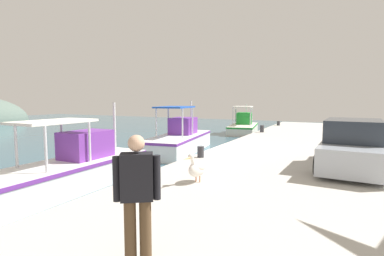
% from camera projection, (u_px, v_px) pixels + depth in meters
% --- Properties ---
extents(quay_pier, '(36.00, 10.00, 0.80)m').
position_uv_depth(quay_pier, '(334.00, 169.00, 10.82)').
color(quay_pier, '#BCB7AD').
rests_on(quay_pier, ground).
extents(fishing_boat_second, '(6.04, 2.01, 2.88)m').
position_uv_depth(fishing_boat_second, '(72.00, 169.00, 9.81)').
color(fishing_boat_second, white).
rests_on(fishing_boat_second, ground).
extents(fishing_boat_third, '(6.53, 3.14, 2.92)m').
position_uv_depth(fishing_boat_third, '(179.00, 140.00, 16.73)').
color(fishing_boat_third, white).
rests_on(fishing_boat_third, ground).
extents(fishing_boat_fourth, '(5.95, 3.09, 2.59)m').
position_uv_depth(fishing_boat_fourth, '(243.00, 126.00, 26.08)').
color(fishing_boat_fourth, silver).
rests_on(fishing_boat_fourth, ground).
extents(pelican, '(0.96, 0.43, 0.82)m').
position_uv_depth(pelican, '(197.00, 168.00, 7.68)').
color(pelican, tan).
rests_on(pelican, quay_pier).
extents(fisherman_standing, '(0.44, 0.53, 1.74)m').
position_uv_depth(fisherman_standing, '(137.00, 193.00, 3.82)').
color(fisherman_standing, '#4C3823').
rests_on(fisherman_standing, quay_pier).
extents(parked_car, '(4.18, 2.03, 1.57)m').
position_uv_depth(parked_car, '(352.00, 147.00, 9.14)').
color(parked_car, black).
rests_on(parked_car, quay_pier).
extents(mooring_bollard_second, '(0.26, 0.26, 0.42)m').
position_uv_depth(mooring_bollard_second, '(201.00, 152.00, 11.07)').
color(mooring_bollard_second, '#333338').
rests_on(mooring_bollard_second, quay_pier).
extents(mooring_bollard_third, '(0.27, 0.27, 0.47)m').
position_uv_depth(mooring_bollard_third, '(262.00, 129.00, 19.61)').
color(mooring_bollard_third, '#333338').
rests_on(mooring_bollard_third, quay_pier).
extents(mooring_bollard_fourth, '(0.26, 0.26, 0.37)m').
position_uv_depth(mooring_bollard_fourth, '(278.00, 123.00, 24.75)').
color(mooring_bollard_fourth, '#333338').
rests_on(mooring_bollard_fourth, quay_pier).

